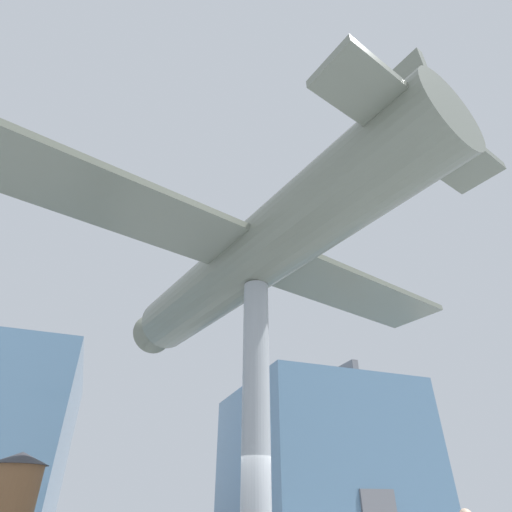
{
  "coord_description": "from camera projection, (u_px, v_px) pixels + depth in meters",
  "views": [
    {
      "loc": [
        -3.3,
        -8.83,
        1.58
      ],
      "look_at": [
        0.0,
        0.0,
        7.53
      ],
      "focal_mm": 28.0,
      "sensor_mm": 36.0,
      "label": 1
    }
  ],
  "objects": [
    {
      "name": "glass_pavilion_right",
      "position": [
        318.0,
        460.0,
        23.2
      ],
      "size": [
        9.37,
        10.62,
        8.39
      ],
      "color": "slate",
      "rests_on": "ground_plane"
    },
    {
      "name": "support_pylon_central",
      "position": [
        256.0,
        417.0,
        8.88
      ],
      "size": [
        0.64,
        0.64,
        6.59
      ],
      "color": "#999EA3",
      "rests_on": "ground_plane"
    },
    {
      "name": "suspended_airplane",
      "position": [
        250.0,
        260.0,
        11.36
      ],
      "size": [
        14.68,
        13.58,
        2.99
      ],
      "rotation": [
        0.0,
        0.0,
        0.26
      ],
      "color": "slate",
      "rests_on": "support_pylon_central"
    }
  ]
}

